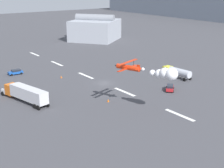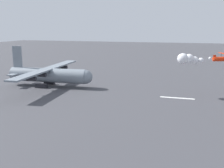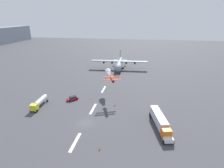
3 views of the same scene
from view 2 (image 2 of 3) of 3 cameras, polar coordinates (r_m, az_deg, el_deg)
runway_stripe_4 at (r=66.36m, az=13.52°, el=-2.85°), size 8.00×0.90×0.01m
cargo_transport_plane at (r=77.89m, az=-12.55°, el=1.94°), size 24.12×36.01×11.16m
stunt_biplane_red at (r=67.87m, az=17.06°, el=5.04°), size 14.46×8.23×2.59m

